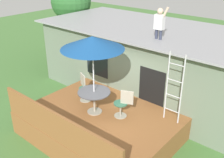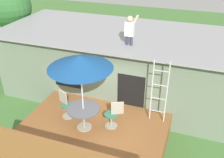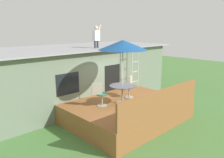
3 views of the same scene
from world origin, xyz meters
name	(u,v)px [view 1 (image 1 of 3)]	position (x,y,z in m)	size (l,w,h in m)	color
ground_plane	(103,133)	(0.00, 0.00, 0.00)	(40.00, 40.00, 0.00)	#477538
house	(161,64)	(0.00, 3.60, 1.42)	(10.50, 4.50, 2.84)	slate
deck	(102,123)	(0.00, 0.00, 0.40)	(4.70, 3.77, 0.80)	brown
deck_railing	(56,127)	(0.00, -1.83, 1.25)	(4.60, 0.08, 0.90)	brown
patio_table	(94,96)	(-0.25, -0.10, 1.39)	(1.04, 1.04, 0.74)	#A59E8C
patio_umbrella	(92,43)	(-0.25, -0.10, 3.15)	(1.90, 1.90, 2.54)	silver
step_ladder	(174,88)	(1.88, 1.08, 1.90)	(0.52, 0.04, 2.20)	silver
person_figure	(160,21)	(0.49, 2.37, 3.44)	(0.47, 0.20, 1.11)	#33384C
patio_chair_left	(84,88)	(-1.09, 0.28, 1.26)	(0.59, 0.44, 0.92)	#A59E8C
patio_chair_right	(123,104)	(0.61, 0.29, 1.26)	(0.59, 0.44, 0.92)	#A59E8C
backyard_tree	(71,2)	(-6.40, 4.55, 3.15)	(2.19, 2.19, 4.27)	brown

